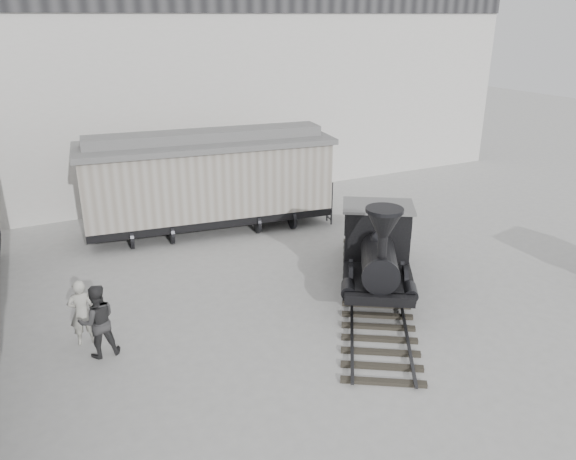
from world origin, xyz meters
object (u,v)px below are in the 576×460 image
locomotive (376,251)px  visitor_a (82,312)px  boxcar (208,179)px  visitor_b (98,321)px

locomotive → visitor_a: size_ratio=4.89×
boxcar → visitor_a: 8.63m
visitor_b → locomotive: bearing=-179.7°
locomotive → boxcar: size_ratio=0.88×
boxcar → locomotive: bearing=-60.4°
visitor_a → visitor_b: 0.79m
locomotive → visitor_a: bearing=-151.9°
locomotive → boxcar: boxcar is taller
boxcar → visitor_b: boxcar is taller
boxcar → visitor_b: size_ratio=5.19×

